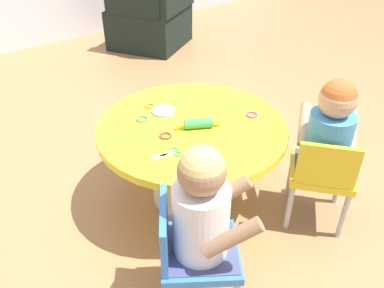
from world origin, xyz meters
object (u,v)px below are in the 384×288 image
(craft_table, at_px, (192,141))
(armchair_dark, at_px, (154,17))
(child_chair_left, at_px, (191,251))
(seated_child_right, at_px, (330,130))
(child_chair_right, at_px, (321,174))
(craft_scissors, at_px, (171,153))
(rolling_pin, at_px, (198,123))
(seated_child_left, at_px, (203,208))

(craft_table, bearing_deg, armchair_dark, 60.51)
(craft_table, bearing_deg, child_chair_left, -129.05)
(craft_table, bearing_deg, seated_child_right, -51.54)
(child_chair_right, height_order, craft_scissors, child_chair_right)
(armchair_dark, height_order, rolling_pin, armchair_dark)
(seated_child_left, xyz_separation_m, craft_scissors, (0.15, 0.40, -0.05))
(child_chair_right, distance_m, seated_child_right, 0.23)
(seated_child_left, height_order, armchair_dark, armchair_dark)
(craft_table, distance_m, child_chair_right, 0.67)
(craft_scissors, bearing_deg, child_chair_left, -115.96)
(seated_child_left, relative_size, armchair_dark, 0.53)
(seated_child_left, bearing_deg, child_chair_right, -0.35)
(rolling_pin, bearing_deg, child_chair_right, -53.13)
(seated_child_right, height_order, armchair_dark, armchair_dark)
(seated_child_right, height_order, craft_scissors, seated_child_right)
(child_chair_left, relative_size, rolling_pin, 2.55)
(seated_child_right, height_order, rolling_pin, seated_child_right)
(rolling_pin, bearing_deg, child_chair_left, -131.89)
(rolling_pin, relative_size, craft_scissors, 1.51)
(child_chair_left, height_order, rolling_pin, child_chair_left)
(child_chair_right, bearing_deg, seated_child_left, 179.65)
(craft_table, bearing_deg, child_chair_right, -54.99)
(craft_table, relative_size, craft_scissors, 6.88)
(child_chair_right, relative_size, seated_child_right, 1.05)
(craft_table, xyz_separation_m, child_chair_right, (0.38, -0.54, -0.07))
(seated_child_left, relative_size, rolling_pin, 2.42)
(armchair_dark, bearing_deg, seated_child_right, -106.81)
(rolling_pin, bearing_deg, craft_table, 97.25)
(seated_child_left, bearing_deg, craft_scissors, 69.30)
(seated_child_left, bearing_deg, armchair_dark, 59.22)
(armchair_dark, distance_m, rolling_pin, 2.52)
(child_chair_left, relative_size, seated_child_left, 1.05)
(craft_table, height_order, child_chair_right, child_chair_right)
(craft_table, xyz_separation_m, seated_child_right, (0.41, -0.52, 0.16))
(craft_scissors, bearing_deg, seated_child_right, -30.59)
(child_chair_left, relative_size, armchair_dark, 0.55)
(child_chair_left, bearing_deg, seated_child_left, -36.04)
(armchair_dark, xyz_separation_m, craft_scissors, (-1.45, -2.29, 0.17))
(seated_child_right, bearing_deg, child_chair_left, 179.76)
(child_chair_left, xyz_separation_m, rolling_pin, (0.42, 0.47, 0.19))
(child_chair_left, bearing_deg, craft_scissors, 64.04)
(craft_table, height_order, seated_child_left, seated_child_left)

